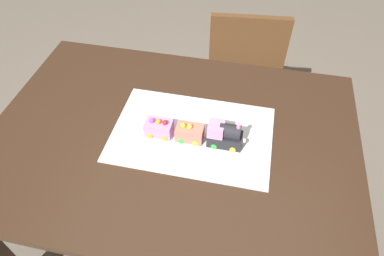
{
  "coord_description": "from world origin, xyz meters",
  "views": [
    {
      "loc": [
        -0.25,
        0.82,
        1.72
      ],
      "look_at": [
        -0.07,
        -0.02,
        0.77
      ],
      "focal_mm": 32.2,
      "sensor_mm": 36.0,
      "label": 1
    }
  ],
  "objects_px": {
    "chair": "(244,67)",
    "cake_locomotive": "(225,134)",
    "cake_car_hopper_coral": "(190,132)",
    "cake_car_gondola_lavender": "(159,127)",
    "dining_table": "(173,153)"
  },
  "relations": [
    {
      "from": "chair",
      "to": "cake_locomotive",
      "type": "xyz_separation_m",
      "value": [
        0.01,
        0.83,
        0.32
      ]
    },
    {
      "from": "chair",
      "to": "cake_locomotive",
      "type": "height_order",
      "value": "same"
    },
    {
      "from": "chair",
      "to": "cake_car_hopper_coral",
      "type": "relative_size",
      "value": 8.6
    },
    {
      "from": "chair",
      "to": "cake_car_gondola_lavender",
      "type": "relative_size",
      "value": 8.6
    },
    {
      "from": "dining_table",
      "to": "chair",
      "type": "xyz_separation_m",
      "value": [
        -0.21,
        -0.83,
        -0.16
      ]
    },
    {
      "from": "cake_locomotive",
      "to": "cake_car_hopper_coral",
      "type": "relative_size",
      "value": 1.4
    },
    {
      "from": "cake_car_hopper_coral",
      "to": "dining_table",
      "type": "bearing_deg",
      "value": 3.85
    },
    {
      "from": "dining_table",
      "to": "cake_car_hopper_coral",
      "type": "xyz_separation_m",
      "value": [
        -0.07,
        -0.0,
        0.14
      ]
    },
    {
      "from": "dining_table",
      "to": "cake_locomotive",
      "type": "relative_size",
      "value": 10.0
    },
    {
      "from": "cake_locomotive",
      "to": "cake_car_gondola_lavender",
      "type": "height_order",
      "value": "cake_locomotive"
    },
    {
      "from": "cake_car_hopper_coral",
      "to": "chair",
      "type": "bearing_deg",
      "value": -99.64
    },
    {
      "from": "cake_car_gondola_lavender",
      "to": "dining_table",
      "type": "bearing_deg",
      "value": 174.42
    },
    {
      "from": "dining_table",
      "to": "cake_car_gondola_lavender",
      "type": "relative_size",
      "value": 14.0
    },
    {
      "from": "dining_table",
      "to": "cake_locomotive",
      "type": "xyz_separation_m",
      "value": [
        -0.2,
        -0.0,
        0.16
      ]
    },
    {
      "from": "dining_table",
      "to": "chair",
      "type": "relative_size",
      "value": 1.63
    }
  ]
}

